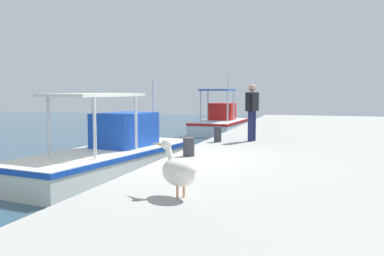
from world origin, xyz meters
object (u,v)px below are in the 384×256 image
Objects in this scene: fishing_boat_third at (111,154)px; pelican at (179,170)px; fishing_boat_fourth at (220,123)px; fisherman_standing at (252,109)px; mooring_bollard_fourth at (218,134)px; mooring_bollard_third at (189,147)px.

pelican is at bearing -143.02° from fishing_boat_third.
fishing_boat_fourth is at bearing 11.36° from pelican.
mooring_bollard_fourth is (-0.52, 0.93, -0.73)m from fisherman_standing.
mooring_bollard_fourth is at bearing -57.24° from fishing_boat_third.
fishing_boat_fourth is 10.52m from mooring_bollard_fourth.
fishing_boat_fourth reaches higher than pelican.
fisherman_standing is at bearing -58.19° from fishing_boat_third.
mooring_bollard_third is (-1.16, -2.64, 0.44)m from fishing_boat_third.
fishing_boat_third is 4.37m from fisherman_standing.
fishing_boat_fourth reaches higher than mooring_bollard_third.
pelican is 2.00× the size of mooring_bollard_fourth.
pelican is at bearing -179.34° from fisherman_standing.
fishing_boat_fourth is 17.14m from pelican.
pelican is 7.09m from fisherman_standing.
fisherman_standing is (2.22, -3.57, 1.19)m from fishing_boat_third.
fisherman_standing is (-9.72, -3.29, 1.19)m from fishing_boat_fourth.
fishing_boat_third is at bearing 122.76° from mooring_bollard_fourth.
fisherman_standing is 4.00× the size of mooring_bollard_third.
fishing_boat_fourth is 13.31m from mooring_bollard_third.
mooring_bollard_third is at bearing 15.37° from pelican.
mooring_bollard_fourth reaches higher than mooring_bollard_third.
fishing_boat_third reaches higher than mooring_bollard_fourth.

